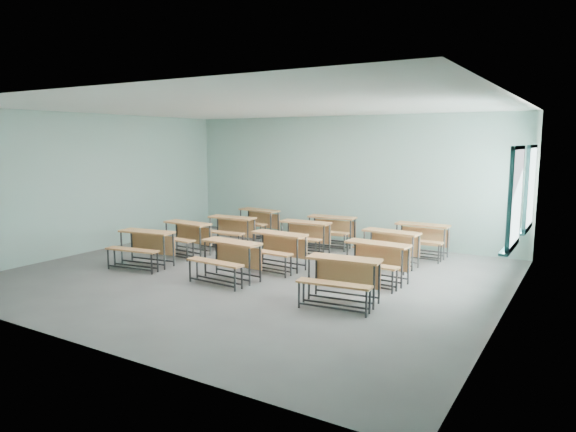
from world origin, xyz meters
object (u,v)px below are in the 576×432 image
object	(u,v)px
desk_unit_r1c1	(276,245)
desk_unit_r1c2	(375,257)
desk_unit_r2c1	(303,232)
desk_unit_r1c0	(184,233)
desk_unit_r0c0	(144,243)
desk_unit_r0c2	(342,274)
desk_unit_r3c1	(330,227)
desk_unit_r2c0	(230,227)
desk_unit_r2c2	(389,243)
desk_unit_r3c2	(421,235)
desk_unit_r0c1	(228,255)
desk_unit_r3c0	(257,219)

from	to	relation	value
desk_unit_r1c1	desk_unit_r1c2	distance (m)	2.08
desk_unit_r2c1	desk_unit_r1c0	bearing A→B (deg)	-148.77
desk_unit_r0c0	desk_unit_r0c2	bearing A→B (deg)	-9.64
desk_unit_r0c2	desk_unit_r1c0	world-z (taller)	same
desk_unit_r1c2	desk_unit_r2c1	xyz separation A→B (m)	(-2.33, 1.48, 0.00)
desk_unit_r3c1	desk_unit_r1c0	bearing A→B (deg)	-138.23
desk_unit_r1c1	desk_unit_r2c1	bearing A→B (deg)	102.03
desk_unit_r0c0	desk_unit_r1c0	bearing A→B (deg)	84.69
desk_unit_r0c2	desk_unit_r2c0	xyz separation A→B (m)	(-4.22, 2.61, 0.00)
desk_unit_r1c2	desk_unit_r2c2	size ratio (longest dim) A/B	0.98
desk_unit_r0c2	desk_unit_r1c0	distance (m)	4.80
desk_unit_r2c2	desk_unit_r3c2	world-z (taller)	same
desk_unit_r0c1	desk_unit_r0c0	bearing A→B (deg)	-175.85
desk_unit_r3c1	desk_unit_r2c1	bearing A→B (deg)	-103.95
desk_unit_r1c1	desk_unit_r3c2	size ratio (longest dim) A/B	1.02
desk_unit_r0c2	desk_unit_r3c2	size ratio (longest dim) A/B	1.06
desk_unit_r1c1	desk_unit_r3c1	world-z (taller)	same
desk_unit_r3c2	desk_unit_r1c1	bearing A→B (deg)	-128.71
desk_unit_r0c0	desk_unit_r0c2	distance (m)	4.53
desk_unit_r1c1	desk_unit_r1c2	world-z (taller)	same
desk_unit_r3c1	desk_unit_r2c2	bearing A→B (deg)	-36.24
desk_unit_r3c2	desk_unit_r3c1	bearing A→B (deg)	-178.59
desk_unit_r0c1	desk_unit_r1c2	size ratio (longest dim) A/B	1.00
desk_unit_r0c1	desk_unit_r2c2	distance (m)	3.35
desk_unit_r3c0	desk_unit_r3c1	world-z (taller)	same
desk_unit_r1c0	desk_unit_r3c1	size ratio (longest dim) A/B	0.99
desk_unit_r2c0	desk_unit_r3c1	distance (m)	2.45
desk_unit_r0c2	desk_unit_r2c0	distance (m)	4.96
desk_unit_r0c0	desk_unit_r2c0	world-z (taller)	same
desk_unit_r1c0	desk_unit_r1c1	xyz separation A→B (m)	(2.51, -0.06, 0.00)
desk_unit_r1c0	desk_unit_r1c2	distance (m)	4.59
desk_unit_r1c2	desk_unit_r2c1	distance (m)	2.76
desk_unit_r1c1	desk_unit_r2c2	distance (m)	2.32
desk_unit_r1c0	desk_unit_r3c0	xyz separation A→B (m)	(0.16, 2.66, 0.00)
desk_unit_r3c1	desk_unit_r2c0	bearing A→B (deg)	-151.53
desk_unit_r3c2	desk_unit_r0c2	bearing A→B (deg)	-90.17
desk_unit_r0c2	desk_unit_r1c2	world-z (taller)	same
desk_unit_r1c0	desk_unit_r3c2	size ratio (longest dim) A/B	1.03
desk_unit_r0c0	desk_unit_r2c2	bearing A→B (deg)	23.03
desk_unit_r0c2	desk_unit_r2c1	size ratio (longest dim) A/B	1.04
desk_unit_r0c2	desk_unit_r2c1	xyz separation A→B (m)	(-2.33, 2.90, 0.00)
desk_unit_r2c2	desk_unit_r3c1	distance (m)	2.28
desk_unit_r3c1	desk_unit_r3c2	xyz separation A→B (m)	(2.23, 0.02, 0.00)
desk_unit_r0c2	desk_unit_r1c2	size ratio (longest dim) A/B	1.03
desk_unit_r0c0	desk_unit_r2c2	world-z (taller)	same
desk_unit_r0c0	desk_unit_r0c2	size ratio (longest dim) A/B	1.01
desk_unit_r0c1	desk_unit_r0c2	bearing A→B (deg)	-0.68
desk_unit_r3c1	desk_unit_r3c2	size ratio (longest dim) A/B	1.04
desk_unit_r3c2	desk_unit_r1c2	bearing A→B (deg)	-90.86
desk_unit_r1c2	desk_unit_r3c1	size ratio (longest dim) A/B	0.99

